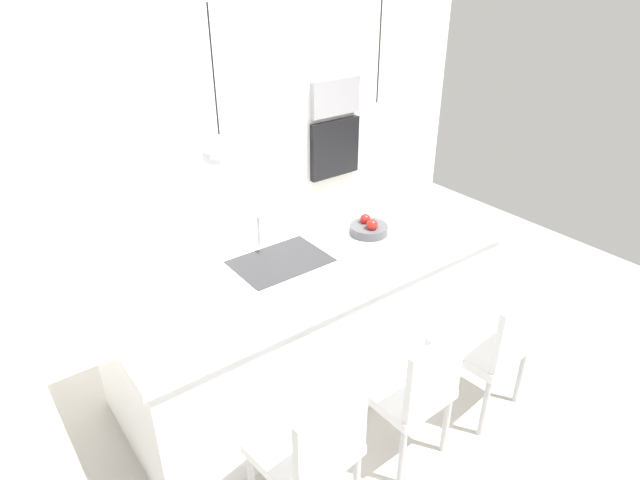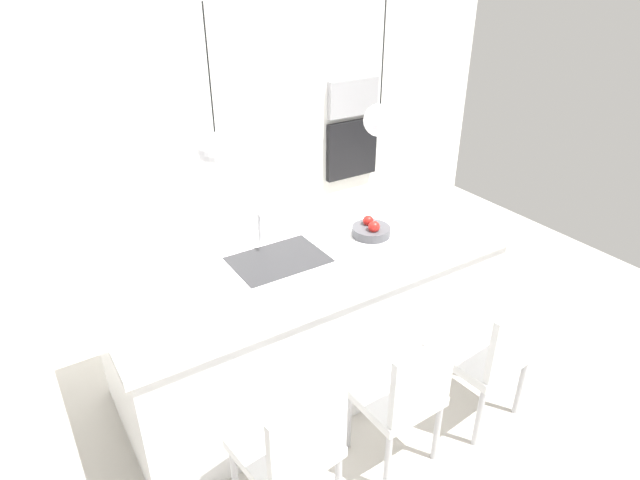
{
  "view_description": "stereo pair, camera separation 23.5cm",
  "coord_description": "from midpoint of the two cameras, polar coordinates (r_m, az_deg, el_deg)",
  "views": [
    {
      "loc": [
        -1.68,
        -2.36,
        2.59
      ],
      "look_at": [
        0.1,
        0.0,
        1.0
      ],
      "focal_mm": 30.11,
      "sensor_mm": 36.0,
      "label": 1
    },
    {
      "loc": [
        -1.49,
        -2.49,
        2.59
      ],
      "look_at": [
        0.1,
        0.0,
        1.0
      ],
      "focal_mm": 30.11,
      "sensor_mm": 36.0,
      "label": 2
    }
  ],
  "objects": [
    {
      "name": "chair_far",
      "position": [
        3.41,
        15.77,
        -10.44
      ],
      "size": [
        0.51,
        0.52,
        0.9
      ],
      "color": "silver",
      "rests_on": "ground"
    },
    {
      "name": "sink_basin",
      "position": [
        3.24,
        -6.28,
        -2.38
      ],
      "size": [
        0.56,
        0.4,
        0.02
      ],
      "primitive_type": "cube",
      "color": "#2D2D30",
      "rests_on": "kitchen_island"
    },
    {
      "name": "pendant_light_right",
      "position": [
        3.34,
        3.91,
        12.73
      ],
      "size": [
        0.2,
        0.2,
        0.8
      ],
      "color": "silver"
    },
    {
      "name": "pendant_light_left",
      "position": [
        2.79,
        -12.92,
        8.96
      ],
      "size": [
        0.2,
        0.2,
        0.8
      ],
      "color": "silver"
    },
    {
      "name": "faucet",
      "position": [
        3.34,
        -8.33,
        1.3
      ],
      "size": [
        0.02,
        0.17,
        0.22
      ],
      "color": "silver",
      "rests_on": "kitchen_island"
    },
    {
      "name": "oven",
      "position": [
        5.32,
        0.24,
        9.7
      ],
      "size": [
        0.56,
        0.08,
        0.56
      ],
      "primitive_type": "cube",
      "color": "black",
      "rests_on": "back_wall"
    },
    {
      "name": "microwave",
      "position": [
        5.18,
        0.25,
        14.96
      ],
      "size": [
        0.54,
        0.08,
        0.34
      ],
      "primitive_type": "cube",
      "color": "#9E9EA3",
      "rests_on": "back_wall"
    },
    {
      "name": "chair_near",
      "position": [
        2.71,
        -3.48,
        -21.42
      ],
      "size": [
        0.49,
        0.47,
        0.91
      ],
      "color": "silver",
      "rests_on": "ground"
    },
    {
      "name": "fruit_bowl",
      "position": [
        3.53,
        3.3,
        1.23
      ],
      "size": [
        0.25,
        0.25,
        0.13
      ],
      "color": "#4C4C51",
      "rests_on": "kitchen_island"
    },
    {
      "name": "back_wall",
      "position": [
        4.56,
        -15.46,
        10.84
      ],
      "size": [
        6.0,
        0.1,
        2.6
      ],
      "primitive_type": "cube",
      "color": "white",
      "rests_on": "ground"
    },
    {
      "name": "chair_middle",
      "position": [
        3.03,
        7.73,
        -15.48
      ],
      "size": [
        0.43,
        0.42,
        0.89
      ],
      "color": "silver",
      "rests_on": "ground"
    },
    {
      "name": "floor",
      "position": [
        3.88,
        -2.99,
        -13.55
      ],
      "size": [
        6.6,
        6.6,
        0.0
      ],
      "primitive_type": "plane",
      "color": "#BCB7AD",
      "rests_on": "ground"
    },
    {
      "name": "kitchen_island",
      "position": [
        3.59,
        -3.18,
        -7.86
      ],
      "size": [
        2.54,
        1.12,
        0.95
      ],
      "color": "white",
      "rests_on": "ground"
    }
  ]
}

